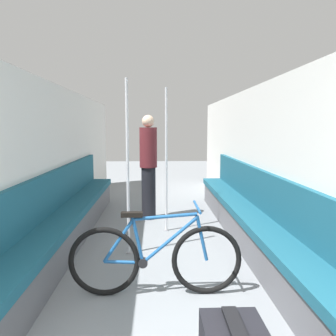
{
  "coord_description": "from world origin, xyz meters",
  "views": [
    {
      "loc": [
        -0.03,
        -0.52,
        1.59
      ],
      "look_at": [
        0.11,
        3.27,
        1.12
      ],
      "focal_mm": 35.0,
      "sensor_mm": 36.0,
      "label": 1
    }
  ],
  "objects_px": {
    "bicycle": "(155,259)",
    "passenger_standing": "(148,166)",
    "grab_pole_near": "(166,163)",
    "bench_seat_row_left": "(59,228)",
    "grab_pole_far": "(128,170)",
    "bench_seat_row_right": "(256,226)"
  },
  "relations": [
    {
      "from": "bench_seat_row_right",
      "to": "bench_seat_row_left",
      "type": "bearing_deg",
      "value": 180.0
    },
    {
      "from": "bench_seat_row_left",
      "to": "grab_pole_far",
      "type": "xyz_separation_m",
      "value": [
        0.87,
        -0.01,
        0.73
      ]
    },
    {
      "from": "bicycle",
      "to": "passenger_standing",
      "type": "distance_m",
      "value": 2.73
    },
    {
      "from": "grab_pole_near",
      "to": "passenger_standing",
      "type": "bearing_deg",
      "value": 112.22
    },
    {
      "from": "grab_pole_near",
      "to": "grab_pole_far",
      "type": "bearing_deg",
      "value": -119.22
    },
    {
      "from": "bench_seat_row_left",
      "to": "bicycle",
      "type": "distance_m",
      "value": 1.61
    },
    {
      "from": "bench_seat_row_left",
      "to": "bicycle",
      "type": "height_order",
      "value": "bench_seat_row_left"
    },
    {
      "from": "bench_seat_row_left",
      "to": "bench_seat_row_right",
      "type": "relative_size",
      "value": 1.0
    },
    {
      "from": "bench_seat_row_right",
      "to": "bicycle",
      "type": "xyz_separation_m",
      "value": [
        -1.29,
        -1.06,
        0.02
      ]
    },
    {
      "from": "bicycle",
      "to": "grab_pole_far",
      "type": "relative_size",
      "value": 0.75
    },
    {
      "from": "bench_seat_row_right",
      "to": "grab_pole_near",
      "type": "distance_m",
      "value": 1.61
    },
    {
      "from": "bench_seat_row_left",
      "to": "grab_pole_far",
      "type": "distance_m",
      "value": 1.13
    },
    {
      "from": "grab_pole_near",
      "to": "grab_pole_far",
      "type": "distance_m",
      "value": 1.04
    },
    {
      "from": "bicycle",
      "to": "grab_pole_far",
      "type": "height_order",
      "value": "grab_pole_far"
    },
    {
      "from": "bench_seat_row_left",
      "to": "passenger_standing",
      "type": "distance_m",
      "value": 2.03
    },
    {
      "from": "bicycle",
      "to": "passenger_standing",
      "type": "bearing_deg",
      "value": 108.82
    },
    {
      "from": "passenger_standing",
      "to": "grab_pole_far",
      "type": "bearing_deg",
      "value": 61.59
    },
    {
      "from": "bench_seat_row_right",
      "to": "bicycle",
      "type": "height_order",
      "value": "bench_seat_row_right"
    },
    {
      "from": "bicycle",
      "to": "grab_pole_near",
      "type": "relative_size",
      "value": 0.75
    },
    {
      "from": "bench_seat_row_right",
      "to": "bicycle",
      "type": "relative_size",
      "value": 3.62
    },
    {
      "from": "bench_seat_row_left",
      "to": "bench_seat_row_right",
      "type": "height_order",
      "value": "same"
    },
    {
      "from": "bench_seat_row_left",
      "to": "bench_seat_row_right",
      "type": "bearing_deg",
      "value": 0.0
    }
  ]
}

